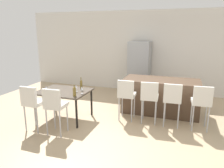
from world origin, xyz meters
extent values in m
plane|color=tan|center=(0.00, 0.00, 0.00)|extent=(10.00, 10.00, 0.00)
cube|color=silver|center=(0.00, 2.91, 1.45)|extent=(10.00, 0.12, 2.90)
cube|color=#4C3828|center=(0.42, 0.89, 0.46)|extent=(2.02, 0.94, 0.92)
cube|color=silver|center=(-0.32, 0.11, 0.65)|extent=(0.41, 0.41, 0.08)
cube|color=silver|center=(-0.32, -0.06, 0.87)|extent=(0.40, 0.07, 0.36)
cylinder|color=#B2B2B7|center=(-0.49, 0.26, 0.30)|extent=(0.03, 0.03, 0.61)
cylinder|color=#B2B2B7|center=(-0.17, 0.27, 0.30)|extent=(0.03, 0.03, 0.61)
cylinder|color=#B2B2B7|center=(-0.48, -0.06, 0.30)|extent=(0.03, 0.03, 0.61)
cylinder|color=#B2B2B7|center=(-0.16, -0.05, 0.30)|extent=(0.03, 0.03, 0.61)
cube|color=silver|center=(0.24, 0.11, 0.65)|extent=(0.43, 0.43, 0.08)
cube|color=silver|center=(0.26, -0.06, 0.87)|extent=(0.40, 0.09, 0.36)
cylinder|color=#B2B2B7|center=(0.07, 0.25, 0.30)|extent=(0.03, 0.03, 0.61)
cylinder|color=#B2B2B7|center=(0.39, 0.28, 0.30)|extent=(0.03, 0.03, 0.61)
cylinder|color=#B2B2B7|center=(0.10, -0.07, 0.30)|extent=(0.03, 0.03, 0.61)
cylinder|color=#B2B2B7|center=(0.42, -0.04, 0.30)|extent=(0.03, 0.03, 0.61)
cube|color=silver|center=(0.78, 0.11, 0.65)|extent=(0.41, 0.41, 0.08)
cube|color=silver|center=(0.78, -0.06, 0.87)|extent=(0.40, 0.07, 0.36)
cylinder|color=#B2B2B7|center=(0.61, 0.26, 0.30)|extent=(0.03, 0.03, 0.61)
cylinder|color=#B2B2B7|center=(0.93, 0.27, 0.30)|extent=(0.03, 0.03, 0.61)
cylinder|color=#B2B2B7|center=(0.62, -0.06, 0.30)|extent=(0.03, 0.03, 0.61)
cylinder|color=#B2B2B7|center=(0.94, -0.05, 0.30)|extent=(0.03, 0.03, 0.61)
cube|color=silver|center=(1.39, 0.11, 0.65)|extent=(0.43, 0.43, 0.08)
cube|color=silver|center=(1.41, -0.06, 0.87)|extent=(0.40, 0.09, 0.36)
cylinder|color=#B2B2B7|center=(1.22, 0.25, 0.30)|extent=(0.03, 0.03, 0.61)
cylinder|color=#B2B2B7|center=(1.54, 0.28, 0.30)|extent=(0.03, 0.03, 0.61)
cylinder|color=#B2B2B7|center=(1.25, -0.07, 0.30)|extent=(0.03, 0.03, 0.61)
cylinder|color=#B2B2B7|center=(1.57, -0.04, 0.30)|extent=(0.03, 0.03, 0.61)
cube|color=#4C4238|center=(-1.84, -0.36, 0.72)|extent=(1.24, 0.95, 0.04)
cylinder|color=black|center=(-2.40, 0.06, 0.35)|extent=(0.05, 0.05, 0.70)
cylinder|color=black|center=(-1.28, 0.06, 0.35)|extent=(0.05, 0.05, 0.70)
cylinder|color=black|center=(-2.40, -0.77, 0.35)|extent=(0.05, 0.05, 0.70)
cylinder|color=black|center=(-1.28, -0.77, 0.35)|extent=(0.05, 0.05, 0.70)
cube|color=silver|center=(-2.12, -1.13, 0.65)|extent=(0.41, 0.41, 0.08)
cube|color=silver|center=(-2.12, -1.30, 0.87)|extent=(0.40, 0.07, 0.36)
cylinder|color=#B2B2B7|center=(-2.27, -0.97, 0.30)|extent=(0.03, 0.03, 0.61)
cylinder|color=#B2B2B7|center=(-1.95, -0.98, 0.30)|extent=(0.03, 0.03, 0.61)
cylinder|color=#B2B2B7|center=(-2.28, -1.29, 0.30)|extent=(0.03, 0.03, 0.61)
cylinder|color=#B2B2B7|center=(-1.96, -1.30, 0.30)|extent=(0.03, 0.03, 0.61)
cube|color=silver|center=(-1.56, -1.13, 0.65)|extent=(0.42, 0.42, 0.08)
cube|color=silver|center=(-1.55, -1.30, 0.87)|extent=(0.40, 0.08, 0.36)
cylinder|color=#B2B2B7|center=(-1.72, -0.98, 0.30)|extent=(0.03, 0.03, 0.61)
cylinder|color=#B2B2B7|center=(-1.41, -0.97, 0.30)|extent=(0.03, 0.03, 0.61)
cylinder|color=#B2B2B7|center=(-1.71, -1.30, 0.30)|extent=(0.03, 0.03, 0.61)
cylinder|color=#B2B2B7|center=(-1.39, -1.29, 0.30)|extent=(0.03, 0.03, 0.61)
cylinder|color=brown|center=(-1.46, -0.14, 0.86)|extent=(0.06, 0.06, 0.24)
cylinder|color=brown|center=(-1.46, -0.14, 1.02)|extent=(0.02, 0.02, 0.08)
cylinder|color=brown|center=(-1.36, -0.68, 0.84)|extent=(0.07, 0.07, 0.20)
cylinder|color=brown|center=(-1.36, -0.68, 0.97)|extent=(0.03, 0.03, 0.06)
cylinder|color=silver|center=(-1.29, -0.44, 0.74)|extent=(0.06, 0.06, 0.00)
cylinder|color=silver|center=(-1.29, -0.44, 0.78)|extent=(0.01, 0.01, 0.08)
cone|color=silver|center=(-1.29, -0.44, 0.87)|extent=(0.07, 0.07, 0.09)
cylinder|color=silver|center=(-2.14, -0.66, 0.74)|extent=(0.06, 0.06, 0.00)
cylinder|color=silver|center=(-2.14, -0.66, 0.78)|extent=(0.01, 0.01, 0.08)
cone|color=silver|center=(-2.14, -0.66, 0.87)|extent=(0.07, 0.07, 0.09)
cylinder|color=silver|center=(-1.50, -0.33, 0.74)|extent=(0.06, 0.06, 0.00)
cylinder|color=silver|center=(-1.50, -0.33, 0.78)|extent=(0.01, 0.01, 0.08)
cone|color=silver|center=(-1.50, -0.33, 0.87)|extent=(0.07, 0.07, 0.09)
cube|color=#939699|center=(-0.51, 2.47, 0.92)|extent=(0.72, 0.68, 1.84)
camera|label=1|loc=(0.98, -4.84, 2.22)|focal=34.30mm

